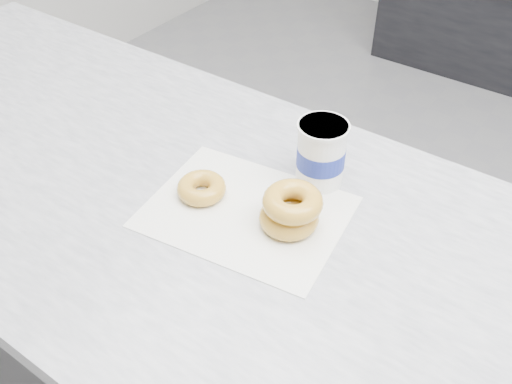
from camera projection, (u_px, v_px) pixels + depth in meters
ground at (465, 377)px, 1.76m from camera, size 5.00×5.00×0.00m
wax_paper at (246, 212)px, 1.00m from camera, size 0.37×0.30×0.00m
donut_single at (202, 188)px, 1.02m from camera, size 0.11×0.11×0.03m
donut_stack at (291, 210)px, 0.95m from camera, size 0.14×0.14×0.07m
coffee_cup at (321, 153)px, 1.02m from camera, size 0.11×0.11×0.13m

